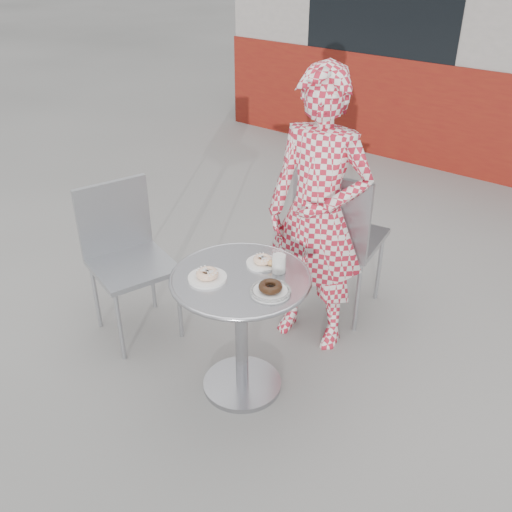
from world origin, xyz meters
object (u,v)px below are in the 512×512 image
Objects in this scene: plate_far at (263,261)px; seated_person at (318,215)px; bistro_table at (241,306)px; chair_left at (135,292)px; chair_far at (339,266)px; plate_near at (207,276)px; plate_checker at (270,289)px; milk_cup at (279,263)px.

seated_person is at bearing 86.83° from plate_far.
chair_left reaches higher than bistro_table.
chair_far is 1.13m from plate_near.
plate_checker is at bearing -44.81° from plate_far.
plate_checker is (0.98, -0.01, 0.42)m from chair_left.
plate_near is 0.97× the size of plate_checker.
milk_cup reaches higher than bistro_table.
bistro_table is 4.31× the size of plate_far.
plate_near is at bearing -114.85° from plate_far.
plate_near is 0.31m from plate_checker.
bistro_table is 3.75× the size of plate_near.
plate_checker is at bearing -73.02° from chair_left.
plate_far is 0.29m from plate_near.
chair_far is at bearing -22.58° from chair_left.
plate_near is 0.34m from milk_cup.
bistro_table is at bearing -102.21° from seated_person.
seated_person is 8.57× the size of plate_near.
seated_person reaches higher than bistro_table.
plate_checker is at bearing -84.89° from seated_person.
seated_person is 0.45m from plate_far.
bistro_table is at bearing -128.87° from milk_cup.
chair_left is at bearing -170.57° from milk_cup.
chair_far is at bearing 86.91° from seated_person.
plate_checker is 1.72× the size of milk_cup.
plate_checker is at bearing 17.04° from plate_near.
plate_near is at bearing -134.48° from bistro_table.
chair_left is at bearing 179.25° from plate_checker.
chair_left is 1.15m from seated_person.
milk_cup is (0.91, 0.15, 0.46)m from chair_left.
chair_far is (0.01, 0.94, -0.22)m from bistro_table.
seated_person is 0.73m from plate_near.
plate_near is 1.67× the size of milk_cup.
plate_far is at bearing 174.26° from milk_cup.
chair_left is (-0.80, -0.94, -0.02)m from chair_far.
plate_checker is (0.19, -0.02, 0.18)m from bistro_table.
seated_person is 8.31× the size of plate_checker.
chair_left reaches higher than plate_checker.
chair_far is 5.24× the size of plate_near.
seated_person is 14.32× the size of milk_cup.
milk_cup is (0.23, 0.26, 0.03)m from plate_near.
seated_person is at bearing 86.63° from chair_far.
chair_left is at bearing -168.69° from plate_far.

